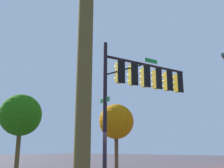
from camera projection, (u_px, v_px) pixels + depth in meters
name	position (u px, v px, depth m)	size (l,w,h in m)	color
signal_pole_assembly	(142.00, 84.00, 14.32)	(5.37, 2.69, 7.10)	black
utility_pole	(86.00, 6.00, 4.88)	(0.99, 1.63, 8.46)	brown
tree_mid	(21.00, 115.00, 22.13)	(3.55, 3.55, 6.30)	#513F1F
tree_far	(116.00, 122.00, 21.78)	(2.92, 2.92, 5.41)	#513B23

